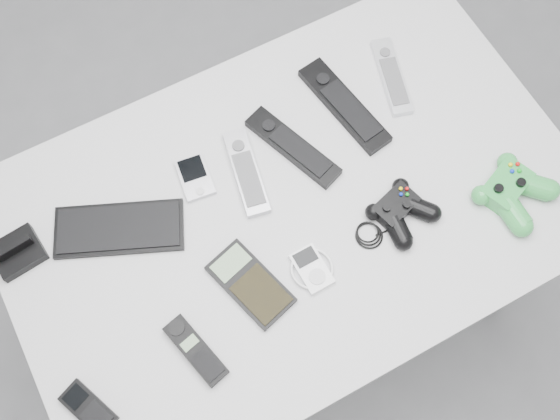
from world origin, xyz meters
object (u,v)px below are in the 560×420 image
remote_black_a (293,147)px  controller_green (512,190)px  mobile_phone (88,408)px  pda_keyboard (119,228)px  remote_silver_b (391,76)px  remote_black_b (344,105)px  controller_black (400,210)px  cordless_handset (196,350)px  mp3_player (312,269)px  desk (292,217)px  pda (195,177)px  remote_silver_a (246,172)px  calculator (250,284)px

remote_black_a → controller_green: bearing=-61.5°
mobile_phone → controller_green: 0.92m
pda_keyboard → mobile_phone: 0.35m
remote_silver_b → remote_black_b: bearing=-156.8°
pda_keyboard → controller_black: bearing=-0.9°
cordless_handset → mp3_player: bearing=-6.0°
remote_black_a → controller_black: controller_black is taller
desk → remote_black_b: remote_black_b is taller
desk → mobile_phone: size_ratio=10.91×
pda → remote_black_a: remote_black_a is taller
remote_silver_a → controller_black: bearing=-33.0°
pda → calculator: (-0.00, -0.26, 0.00)m
remote_silver_b → mobile_phone: (-0.85, -0.34, -0.00)m
cordless_handset → remote_silver_b: bearing=14.2°
remote_silver_a → pda: bearing=169.0°
remote_silver_a → calculator: remote_silver_a is taller
mp3_player → remote_silver_a: bearing=93.2°
remote_silver_a → remote_black_a: 0.11m
remote_silver_b → remote_silver_a: bearing=-155.4°
pda_keyboard → remote_black_b: 0.54m
remote_silver_b → cordless_handset: bearing=-135.7°
desk → pda: (-0.15, 0.15, 0.08)m
pda_keyboard → cordless_handset: bearing=-60.2°
remote_silver_b → calculator: remote_silver_b is taller
remote_silver_a → pda_keyboard: bearing=-170.9°
desk → mobile_phone: bearing=-161.2°
pda → controller_black: size_ratio=0.45×
desk → calculator: bearing=-144.3°
remote_black_b → mobile_phone: size_ratio=2.33×
calculator → pda: bearing=73.5°
controller_black → calculator: bearing=162.5°
remote_silver_a → remote_silver_b: remote_silver_a is taller
remote_black_a → desk: bearing=-139.3°
mobile_phone → controller_black: (0.70, 0.06, 0.01)m
mobile_phone → mp3_player: bearing=-17.7°
mobile_phone → cordless_handset: cordless_handset is taller
remote_black_a → remote_silver_b: size_ratio=1.18×
remote_silver_b → controller_black: size_ratio=0.92×
remote_black_b → controller_black: (-0.03, -0.27, 0.01)m
calculator → remote_silver_a: bearing=49.0°
remote_black_b → cordless_handset: remote_black_b is taller
pda_keyboard → remote_black_b: size_ratio=1.03×
pda → remote_black_a: bearing=-1.8°
remote_black_a → remote_silver_a: bearing=162.7°
pda_keyboard → remote_black_b: (0.54, 0.03, 0.00)m
controller_black → controller_green: (0.22, -0.07, 0.00)m
controller_green → pda: bearing=126.9°
remote_black_a → remote_black_b: bearing=-6.3°
pda_keyboard → controller_green: size_ratio=1.65×
mobile_phone → controller_black: size_ratio=0.51×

